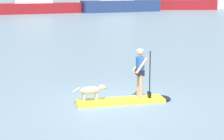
{
  "coord_description": "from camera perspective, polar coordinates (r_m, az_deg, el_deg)",
  "views": [
    {
      "loc": [
        -3.69,
        -11.51,
        3.76
      ],
      "look_at": [
        0.0,
        1.0,
        0.9
      ],
      "focal_mm": 60.29,
      "sensor_mm": 36.0,
      "label": 1
    }
  ],
  "objects": [
    {
      "name": "moored_boat_starboard",
      "position": [
        67.78,
        11.13,
        10.16
      ],
      "size": [
        10.42,
        4.58,
        4.39
      ],
      "color": "maroon",
      "rests_on": "ground_plane"
    },
    {
      "name": "moored_boat_far_port",
      "position": [
        57.86,
        -11.22,
        9.69
      ],
      "size": [
        12.43,
        4.12,
        9.34
      ],
      "color": "maroon",
      "rests_on": "ground_plane"
    },
    {
      "name": "ground_plane",
      "position": [
        12.66,
        1.29,
        -4.92
      ],
      "size": [
        400.0,
        400.0,
        0.0
      ],
      "primitive_type": "plane",
      "color": "slate"
    },
    {
      "name": "moored_boat_outer",
      "position": [
        60.41,
        1.15,
        10.19
      ],
      "size": [
        13.04,
        4.13,
        9.14
      ],
      "color": "navy",
      "rests_on": "ground_plane"
    },
    {
      "name": "person_paddler",
      "position": [
        12.56,
        4.33,
        -0.0
      ],
      "size": [
        0.62,
        0.5,
        1.69
      ],
      "color": "tan",
      "rests_on": "paddleboard"
    },
    {
      "name": "dog",
      "position": [
        12.34,
        -3.12,
        -3.15
      ],
      "size": [
        1.14,
        0.26,
        0.54
      ],
      "color": "#CCB78C",
      "rests_on": "paddleboard"
    },
    {
      "name": "paddleboard",
      "position": [
        12.7,
        2.28,
        -4.63
      ],
      "size": [
        3.29,
        0.89,
        0.1
      ],
      "color": "yellow",
      "rests_on": "ground_plane"
    }
  ]
}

